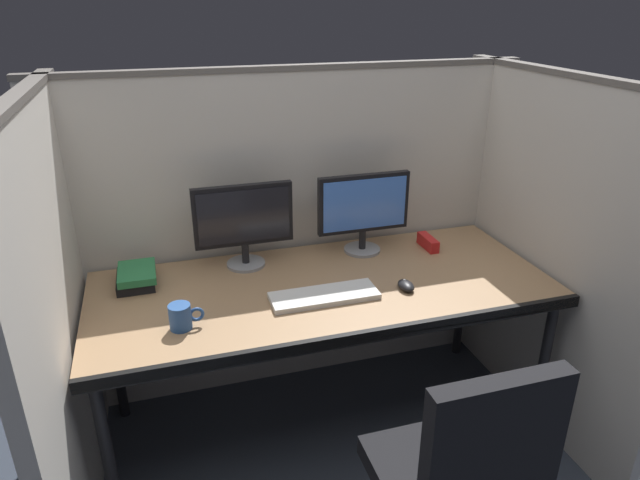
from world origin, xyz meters
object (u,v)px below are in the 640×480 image
book_stack (136,277)px  red_stapler (428,242)px  coffee_mug (181,317)px  computer_mouse (406,285)px  monitor_left (244,220)px  keyboard_main (324,296)px  desk (324,296)px  monitor_right (364,208)px

book_stack → red_stapler: bearing=-0.7°
book_stack → coffee_mug: bearing=-68.8°
coffee_mug → computer_mouse: bearing=2.2°
monitor_left → book_stack: bearing=-174.3°
book_stack → computer_mouse: bearing=-19.1°
keyboard_main → book_stack: book_stack is taller
keyboard_main → red_stapler: size_ratio=2.87×
keyboard_main → computer_mouse: size_ratio=4.48×
keyboard_main → red_stapler: (0.62, 0.32, 0.02)m
desk → book_stack: book_stack is taller
monitor_right → keyboard_main: 0.53m
monitor_left → red_stapler: size_ratio=2.87×
monitor_right → book_stack: bearing=-177.8°
keyboard_main → coffee_mug: (-0.56, -0.06, 0.04)m
monitor_left → keyboard_main: bearing=-57.6°
monitor_right → desk: bearing=-134.6°
computer_mouse → monitor_left: bearing=145.0°
monitor_right → book_stack: 1.03m
monitor_right → coffee_mug: monitor_right is taller
monitor_left → keyboard_main: 0.50m
keyboard_main → desk: bearing=72.4°
monitor_right → red_stapler: (0.31, -0.06, -0.19)m
computer_mouse → book_stack: 1.12m
computer_mouse → monitor_right: bearing=95.3°
monitor_left → red_stapler: (0.86, -0.06, -0.19)m
desk → monitor_right: (0.27, 0.28, 0.27)m
desk → coffee_mug: size_ratio=15.08×
monitor_right → red_stapler: bearing=-10.1°
monitor_right → computer_mouse: 0.45m
monitor_left → monitor_right: 0.55m
red_stapler → coffee_mug: bearing=-162.0°
monitor_left → coffee_mug: (-0.31, -0.45, -0.17)m
desk → keyboard_main: size_ratio=4.42×
monitor_left → computer_mouse: 0.74m
monitor_right → coffee_mug: 0.98m
desk → computer_mouse: computer_mouse is taller
computer_mouse → coffee_mug: 0.90m
monitor_right → coffee_mug: size_ratio=3.41×
desk → keyboard_main: keyboard_main is taller
coffee_mug → red_stapler: 1.23m
monitor_left → keyboard_main: monitor_left is taller
monitor_left → book_stack: 0.50m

